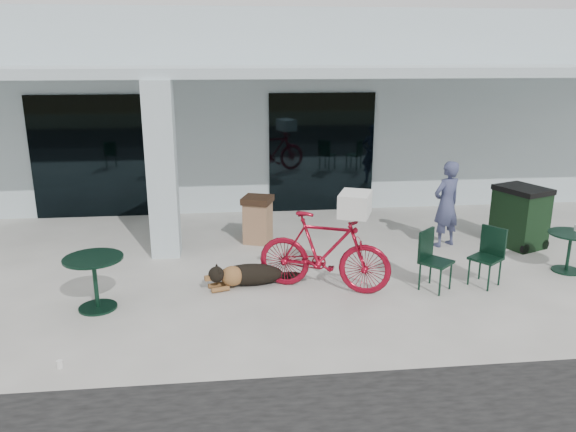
{
  "coord_description": "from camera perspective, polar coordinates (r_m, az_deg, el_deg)",
  "views": [
    {
      "loc": [
        -0.36,
        -7.58,
        3.56
      ],
      "look_at": [
        0.6,
        1.12,
        1.0
      ],
      "focal_mm": 35.0,
      "sensor_mm": 36.0,
      "label": 1
    }
  ],
  "objects": [
    {
      "name": "cafe_table_near",
      "position": [
        8.52,
        -18.97,
        -6.47
      ],
      "size": [
        0.94,
        0.94,
        0.79
      ],
      "primitive_type": null,
      "rotation": [
        0.0,
        0.0,
        -0.13
      ],
      "color": "black",
      "rests_on": "ground"
    },
    {
      "name": "cafe_chair_far_b",
      "position": [
        9.36,
        19.45,
        -4.0
      ],
      "size": [
        0.62,
        0.61,
        0.93
      ],
      "primitive_type": null,
      "rotation": [
        0.0,
        0.0,
        -0.94
      ],
      "color": "black",
      "rests_on": "ground"
    },
    {
      "name": "cup_near_dog",
      "position": [
        7.31,
        -22.18,
        -13.77
      ],
      "size": [
        0.09,
        0.09,
        0.09
      ],
      "primitive_type": "cylinder",
      "rotation": [
        0.0,
        0.0,
        -0.21
      ],
      "color": "white",
      "rests_on": "ground"
    },
    {
      "name": "ground",
      "position": [
        8.38,
        -3.29,
        -8.87
      ],
      "size": [
        80.0,
        80.0,
        0.0
      ],
      "primitive_type": "plane",
      "color": "beige",
      "rests_on": "ground"
    },
    {
      "name": "wheeled_bin",
      "position": [
        11.49,
        22.49,
        -0.05
      ],
      "size": [
        0.99,
        1.1,
        1.15
      ],
      "primitive_type": null,
      "rotation": [
        0.0,
        0.0,
        0.38
      ],
      "color": "black",
      "rests_on": "ground"
    },
    {
      "name": "overhang",
      "position": [
        11.19,
        -4.61,
        14.45
      ],
      "size": [
        22.0,
        2.8,
        0.18
      ],
      "primitive_type": "cube",
      "color": "silver",
      "rests_on": "column"
    },
    {
      "name": "column",
      "position": [
        10.15,
        -12.68,
        4.52
      ],
      "size": [
        0.5,
        0.5,
        3.12
      ],
      "primitive_type": "cube",
      "color": "silver",
      "rests_on": "ground"
    },
    {
      "name": "storefront_glass_left",
      "position": [
        13.07,
        -18.86,
        5.68
      ],
      "size": [
        2.8,
        0.06,
        2.7
      ],
      "primitive_type": "cube",
      "color": "black",
      "rests_on": "ground"
    },
    {
      "name": "dog",
      "position": [
        8.94,
        -3.86,
        -5.82
      ],
      "size": [
        1.26,
        0.73,
        0.4
      ],
      "primitive_type": null,
      "rotation": [
        0.0,
        0.0,
        0.3
      ],
      "color": "black",
      "rests_on": "ground"
    },
    {
      "name": "bicycle",
      "position": [
        8.63,
        3.69,
        -3.66
      ],
      "size": [
        2.14,
        1.32,
        1.24
      ],
      "primitive_type": "imported",
      "rotation": [
        0.0,
        0.0,
        1.19
      ],
      "color": "maroon",
      "rests_on": "ground"
    },
    {
      "name": "laundry_basket",
      "position": [
        8.31,
        6.82,
        1.21
      ],
      "size": [
        0.61,
        0.7,
        0.34
      ],
      "primitive_type": "cube",
      "rotation": [
        0.0,
        0.0,
        1.19
      ],
      "color": "white",
      "rests_on": "bicycle"
    },
    {
      "name": "building",
      "position": [
        16.14,
        -5.12,
        11.57
      ],
      "size": [
        22.0,
        7.0,
        4.5
      ],
      "primitive_type": "cube",
      "color": "silver",
      "rests_on": "ground"
    },
    {
      "name": "cafe_table_far",
      "position": [
        10.53,
        26.63,
        -3.31
      ],
      "size": [
        0.74,
        0.74,
        0.68
      ],
      "primitive_type": null,
      "rotation": [
        0.0,
        0.0,
        0.02
      ],
      "color": "black",
      "rests_on": "ground"
    },
    {
      "name": "cafe_chair_far_a",
      "position": [
        8.95,
        14.83,
        -4.46
      ],
      "size": [
        0.63,
        0.63,
        0.94
      ],
      "primitive_type": null,
      "rotation": [
        0.0,
        0.0,
        0.73
      ],
      "color": "black",
      "rests_on": "ground"
    },
    {
      "name": "trash_receptacle",
      "position": [
        10.85,
        -3.09,
        -0.36
      ],
      "size": [
        0.68,
        0.68,
        0.91
      ],
      "primitive_type": null,
      "rotation": [
        0.0,
        0.0,
        -0.34
      ],
      "color": "#90694B",
      "rests_on": "ground"
    },
    {
      "name": "person",
      "position": [
        10.95,
        15.79,
        1.17
      ],
      "size": [
        0.71,
        0.6,
        1.64
      ],
      "primitive_type": "imported",
      "rotation": [
        0.0,
        0.0,
        3.55
      ],
      "color": "#3E4368",
      "rests_on": "ground"
    },
    {
      "name": "storefront_glass_right",
      "position": [
        12.94,
        3.42,
        6.42
      ],
      "size": [
        2.4,
        0.06,
        2.7
      ],
      "primitive_type": "cube",
      "color": "black",
      "rests_on": "ground"
    }
  ]
}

